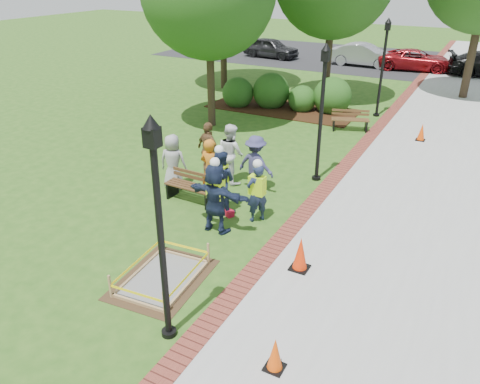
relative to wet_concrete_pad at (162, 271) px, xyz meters
The scene contains 31 objects.
ground 1.70m from the wet_concrete_pad, 93.95° to the left, with size 100.00×100.00×0.00m, color #285116.
sidewalk 12.66m from the wet_concrete_pad, 67.31° to the left, with size 6.00×60.00×0.02m, color #9E9E99.
brick_edging 11.80m from the wet_concrete_pad, 82.04° to the left, with size 0.50×60.00×0.03m, color maroon.
mulch_bed 14.03m from the wet_concrete_pad, 102.83° to the left, with size 7.00×3.00×0.05m, color #381E0F.
parking_lot 28.68m from the wet_concrete_pad, 90.23° to the left, with size 36.00×12.00×0.01m, color black.
wet_concrete_pad is the anchor object (origin of this frame).
bench_near 3.81m from the wet_concrete_pad, 114.05° to the left, with size 1.59×0.59×0.85m.
bench_far 12.08m from the wet_concrete_pad, 86.95° to the left, with size 1.61×1.00×0.83m.
cone_front 3.42m from the wet_concrete_pad, 19.51° to the right, with size 0.34×0.34×0.67m.
cone_back 3.09m from the wet_concrete_pad, 35.56° to the left, with size 0.42×0.42×0.83m.
cone_far 12.62m from the wet_concrete_pad, 74.01° to the left, with size 0.35×0.35×0.70m.
toolbox 3.25m from the wet_concrete_pad, 93.35° to the left, with size 0.35×0.19×0.18m, color #B50D28.
lamp_near 2.84m from the wet_concrete_pad, 49.34° to the right, with size 0.28×0.28×4.26m.
lamp_mid 7.14m from the wet_concrete_pad, 80.36° to the left, with size 0.28×0.28×4.26m.
lamp_far 14.89m from the wet_concrete_pad, 85.58° to the left, with size 0.28×0.28×4.26m.
shrub_a 14.13m from the wet_concrete_pad, 111.78° to the left, with size 1.52×1.52×1.52m, color #1F4D16.
shrub_b 14.29m from the wet_concrete_pad, 105.34° to the left, with size 1.77×1.77×1.77m, color #1F4D16.
shrub_c 14.01m from the wet_concrete_pad, 99.01° to the left, with size 1.30×1.30×1.30m, color #1F4D16.
shrub_d 14.32m from the wet_concrete_pad, 93.56° to the left, with size 1.77×1.77×1.77m, color #1F4D16.
shrub_e 14.96m from the wet_concrete_pad, 100.78° to the left, with size 0.92×0.92×0.92m, color #1F4D16.
casual_person_a 4.77m from the wet_concrete_pad, 122.26° to the left, with size 0.61×0.47×1.72m.
casual_person_b 4.04m from the wet_concrete_pad, 105.76° to the left, with size 0.64×0.45×1.89m.
casual_person_c 5.46m from the wet_concrete_pad, 103.08° to the left, with size 0.72×0.63×1.88m.
casual_person_d 5.61m from the wet_concrete_pad, 111.00° to the left, with size 0.69×0.58×1.84m.
casual_person_e 5.01m from the wet_concrete_pad, 92.45° to the left, with size 0.59×0.40×1.77m.
hivis_worker_a 2.51m from the wet_concrete_pad, 91.15° to the left, with size 0.62×0.41×2.04m.
hivis_worker_b 3.49m from the wet_concrete_pad, 79.37° to the left, with size 0.59×0.61×1.78m.
hivis_worker_c 3.44m from the wet_concrete_pad, 98.18° to the left, with size 0.64×0.46×1.98m.
parked_car_a 27.63m from the wet_concrete_pad, 109.97° to the left, with size 4.77×2.07×1.56m, color #252527.
parked_car_b 26.16m from the wet_concrete_pad, 95.52° to the left, with size 4.93×2.14×1.61m, color #9B9A9F.
parked_car_c 26.29m from the wet_concrete_pad, 88.18° to the left, with size 4.39×1.91×1.43m, color maroon.
Camera 1 is at (5.60, -8.28, 6.25)m, focal length 35.00 mm.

